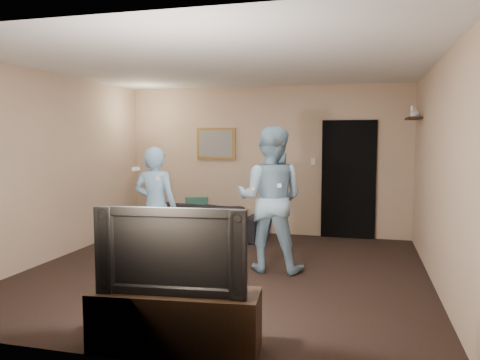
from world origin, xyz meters
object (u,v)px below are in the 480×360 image
(television, at_px, (174,249))
(wii_player_right, at_px, (270,199))
(wii_player_left, at_px, (155,207))
(sofa, at_px, (208,220))
(tv_console, at_px, (175,320))

(television, bearing_deg, wii_player_right, 77.45)
(wii_player_left, bearing_deg, television, -61.78)
(television, distance_m, wii_player_left, 2.55)
(television, xyz_separation_m, wii_player_left, (-1.21, 2.25, -0.04))
(sofa, height_order, tv_console, sofa)
(wii_player_right, bearing_deg, tv_console, -96.65)
(tv_console, bearing_deg, television, -5.90)
(television, relative_size, wii_player_left, 0.75)
(tv_console, xyz_separation_m, television, (0.00, 0.00, 0.58))
(wii_player_left, relative_size, wii_player_right, 0.86)
(sofa, distance_m, tv_console, 4.39)
(sofa, distance_m, television, 4.42)
(sofa, bearing_deg, television, 111.53)
(tv_console, bearing_deg, wii_player_right, 77.45)
(tv_console, height_order, wii_player_left, wii_player_left)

